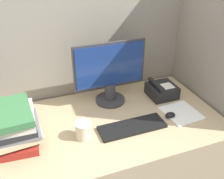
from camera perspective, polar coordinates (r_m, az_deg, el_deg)
cubicle_panel_rear at (r=1.93m, az=-5.67°, el=3.60°), size 1.83×0.04×1.72m
cubicle_panel_right at (r=1.93m, az=19.97°, el=1.91°), size 0.04×0.86×1.72m
desk at (r=1.88m, az=-1.13°, el=-15.88°), size 1.43×0.80×0.73m
monitor at (r=1.74m, az=-0.45°, el=3.25°), size 0.49×0.20×0.43m
keyboard at (r=1.59m, az=4.42°, el=-8.12°), size 0.40×0.14×0.02m
mouse at (r=1.71m, az=12.56°, el=-5.45°), size 0.07×0.05×0.03m
coffee_cup at (r=1.50m, az=-6.27°, el=-8.82°), size 0.09×0.09×0.10m
book_stack at (r=1.51m, az=-20.26°, el=-7.47°), size 0.26×0.31×0.23m
desk_telephone at (r=1.90m, az=10.72°, el=-0.14°), size 0.19×0.18×0.12m
paper_pile at (r=1.77m, az=14.84°, el=-4.95°), size 0.23×0.24×0.01m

